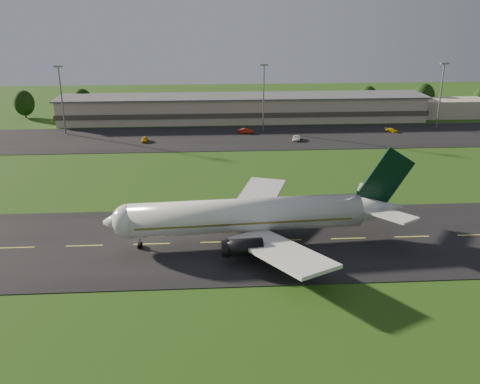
{
  "coord_description": "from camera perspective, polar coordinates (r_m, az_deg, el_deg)",
  "views": [
    {
      "loc": [
        -12.68,
        -80.96,
        37.94
      ],
      "look_at": [
        -6.86,
        8.0,
        6.0
      ],
      "focal_mm": 40.0,
      "sensor_mm": 36.0,
      "label": 1
    }
  ],
  "objects": [
    {
      "name": "tree_line",
      "position": [
        194.9,
        9.55,
        9.73
      ],
      "size": [
        198.52,
        8.9,
        10.27
      ],
      "color": "black",
      "rests_on": "ground"
    },
    {
      "name": "light_mast_east",
      "position": [
        178.4,
        20.69,
        10.35
      ],
      "size": [
        2.4,
        1.2,
        20.35
      ],
      "color": "gray",
      "rests_on": "ground"
    },
    {
      "name": "apron",
      "position": [
        158.09,
        0.97,
        5.84
      ],
      "size": [
        260.0,
        30.0,
        0.1
      ],
      "primitive_type": "cube",
      "color": "black",
      "rests_on": "ground"
    },
    {
      "name": "ground",
      "position": [
        90.3,
        4.7,
        -5.2
      ],
      "size": [
        360.0,
        360.0,
        0.0
      ],
      "primitive_type": "plane",
      "color": "#1F4611",
      "rests_on": "ground"
    },
    {
      "name": "taxiway",
      "position": [
        90.28,
        4.7,
        -5.17
      ],
      "size": [
        220.0,
        30.0,
        0.1
      ],
      "primitive_type": "cube",
      "color": "black",
      "rests_on": "ground"
    },
    {
      "name": "service_vehicle_c",
      "position": [
        155.36,
        6.06,
        5.75
      ],
      "size": [
        3.14,
        5.01,
        1.29
      ],
      "primitive_type": "imported",
      "rotation": [
        0.0,
        0.0,
        -0.23
      ],
      "color": "white",
      "rests_on": "apron"
    },
    {
      "name": "terminal",
      "position": [
        181.37,
        2.39,
        8.91
      ],
      "size": [
        145.0,
        16.0,
        8.4
      ],
      "color": "#B8A58C",
      "rests_on": "ground"
    },
    {
      "name": "airliner",
      "position": [
        87.88,
        1.24,
        -2.55
      ],
      "size": [
        51.3,
        42.09,
        15.57
      ],
      "rotation": [
        0.0,
        0.0,
        0.07
      ],
      "color": "white",
      "rests_on": "ground"
    },
    {
      "name": "service_vehicle_a",
      "position": [
        155.24,
        -10.15,
        5.56
      ],
      "size": [
        1.84,
        4.15,
        1.39
      ],
      "primitive_type": "imported",
      "rotation": [
        0.0,
        0.0,
        0.05
      ],
      "color": "gold",
      "rests_on": "apron"
    },
    {
      "name": "light_mast_west",
      "position": [
        168.33,
        -18.56,
        10.1
      ],
      "size": [
        2.4,
        1.2,
        20.35
      ],
      "color": "gray",
      "rests_on": "ground"
    },
    {
      "name": "service_vehicle_b",
      "position": [
        162.81,
        0.63,
        6.54
      ],
      "size": [
        4.8,
        2.73,
        1.5
      ],
      "primitive_type": "imported",
      "rotation": [
        0.0,
        0.0,
        1.3
      ],
      "color": "#A6210B",
      "rests_on": "apron"
    },
    {
      "name": "light_mast_centre",
      "position": [
        163.88,
        2.54,
        10.85
      ],
      "size": [
        2.4,
        1.2,
        20.35
      ],
      "color": "gray",
      "rests_on": "ground"
    },
    {
      "name": "service_vehicle_d",
      "position": [
        170.93,
        15.88,
        6.37
      ],
      "size": [
        4.18,
        3.72,
        1.16
      ],
      "primitive_type": "imported",
      "rotation": [
        0.0,
        0.0,
        0.92
      ],
      "color": "yellow",
      "rests_on": "apron"
    }
  ]
}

